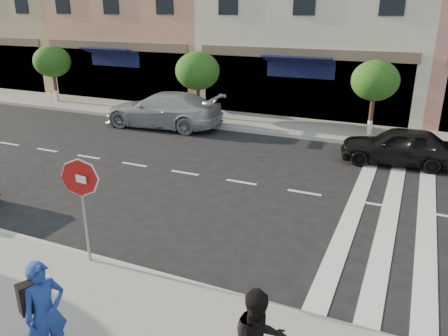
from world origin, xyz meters
TOP-DOWN VIEW (x-y plane):
  - ground at (0.00, 0.00)m, footprint 120.00×120.00m
  - sidewalk_far at (0.00, 11.00)m, footprint 60.00×3.00m
  - building_centre at (-0.50, 17.00)m, footprint 11.00×9.00m
  - street_tree_wa at (-14.00, 10.80)m, footprint 2.00×2.00m
  - street_tree_wb at (-5.00, 10.80)m, footprint 2.10×2.10m
  - street_tree_c at (3.00, 10.80)m, footprint 1.90×1.90m
  - stop_sign at (-1.13, -1.67)m, footprint 0.79×0.14m
  - photographer at (0.19, -4.05)m, footprint 0.61×0.71m
  - car_far_left at (-5.79, 8.85)m, footprint 5.56×2.55m
  - car_far_mid at (4.30, 7.80)m, footprint 3.96×1.86m

SIDE VIEW (x-z plane):
  - ground at x=0.00m, z-range 0.00..0.00m
  - sidewalk_far at x=0.00m, z-range 0.00..0.15m
  - car_far_mid at x=4.30m, z-range 0.00..1.31m
  - car_far_left at x=-5.79m, z-range 0.00..1.58m
  - photographer at x=0.19m, z-range 0.15..1.80m
  - stop_sign at x=-1.13m, z-range 0.68..2.93m
  - street_tree_wb at x=-5.00m, z-range 0.78..3.84m
  - street_tree_wa at x=-14.00m, z-range 0.81..3.86m
  - street_tree_c at x=3.00m, z-range 0.84..3.87m
  - building_centre at x=-0.50m, z-range 0.00..11.00m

